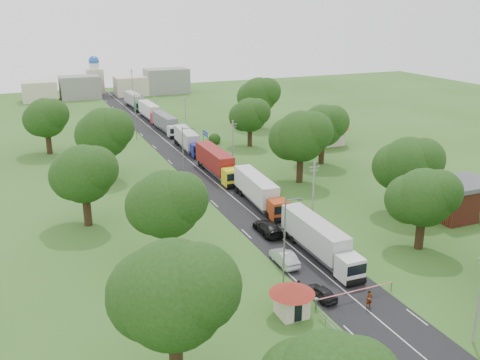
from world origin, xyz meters
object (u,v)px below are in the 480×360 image
guard_booth (292,295)px  truck_0 (319,239)px  car_lane_front (321,293)px  pedestrian_near (369,300)px  boom_barrier (344,294)px  car_lane_mid (284,258)px  info_sign (205,136)px

guard_booth → truck_0: truck_0 is taller
guard_booth → car_lane_front: (4.20, 1.50, -1.50)m
truck_0 → pedestrian_near: size_ratio=8.16×
boom_barrier → guard_booth: (-5.84, -0.00, 1.27)m
guard_booth → pedestrian_near: 7.87m
boom_barrier → guard_booth: bearing=-180.0°
guard_booth → car_lane_front: size_ratio=1.13×
truck_0 → car_lane_front: bearing=-119.0°
truck_0 → car_lane_mid: (-4.60, -0.22, -1.40)m
car_lane_front → car_lane_mid: (0.00, 8.10, 0.15)m
boom_barrier → truck_0: size_ratio=0.61×
boom_barrier → pedestrian_near: size_ratio=5.00×
boom_barrier → truck_0: 10.34m
car_lane_mid → pedestrian_near: size_ratio=2.68×
car_lane_front → pedestrian_near: bearing=128.8°
guard_booth → truck_0: (8.80, 9.82, 0.05)m
pedestrian_near → car_lane_front: bearing=137.9°
truck_0 → pedestrian_near: 11.80m
boom_barrier → car_lane_front: size_ratio=2.36×
info_sign → car_lane_front: size_ratio=1.05×
boom_barrier → guard_booth: guard_booth is taller
truck_0 → boom_barrier: bearing=-106.8°
boom_barrier → guard_booth: size_ratio=2.10×
truck_0 → car_lane_mid: bearing=-177.3°
car_lane_mid → car_lane_front: bearing=91.6°
truck_0 → car_lane_mid: size_ratio=3.05×
car_lane_mid → truck_0: bearing=-175.6°
car_lane_front → car_lane_mid: bearing=-96.2°
boom_barrier → truck_0: truck_0 is taller
boom_barrier → guard_booth: 5.98m
guard_booth → pedestrian_near: size_ratio=2.39×
guard_booth → car_lane_mid: guard_booth is taller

